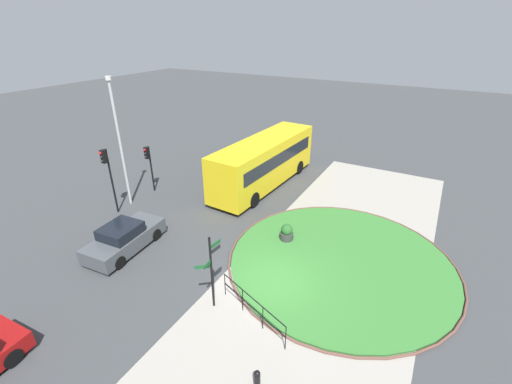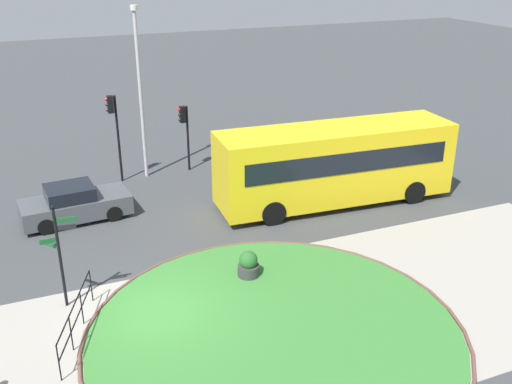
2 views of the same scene
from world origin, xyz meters
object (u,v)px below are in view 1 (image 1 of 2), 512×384
Objects in this scene: signpost_directional at (211,268)px; bollard_foreground at (257,379)px; traffic_light_far at (107,168)px; car_far_lane at (124,238)px; bus_yellow at (264,161)px; planter_near_signpost at (287,233)px; traffic_light_near at (148,159)px; lamppost_tall at (120,140)px.

bollard_foreground is at bearing -123.94° from signpost_directional.
signpost_directional is 10.37m from traffic_light_far.
traffic_light_far reaches higher than car_far_lane.
bus_yellow reaches higher than planter_near_signpost.
bus_yellow is 2.34× the size of car_far_lane.
traffic_light_near is at bearing 28.60° from car_far_lane.
bollard_foreground is 15.42m from bus_yellow.
bus_yellow is 1.29× the size of lamppost_tall.
bollard_foreground is 15.40m from lamppost_tall.
lamppost_tall reaches higher than car_far_lane.
bus_yellow is 10.13m from traffic_light_far.
signpost_directional reaches higher than bollard_foreground.
signpost_directional is 11.24m from lamppost_tall.
signpost_directional is at bearing 51.90° from traffic_light_near.
bus_yellow reaches higher than bollard_foreground.
signpost_directional is 1.05× the size of traffic_light_near.
bollard_foreground is at bearing -149.47° from bus_yellow.
planter_near_signpost is at bearing 18.25° from bollard_foreground.
bus_yellow is at bearing 18.13° from signpost_directional.
lamppost_tall is at bearing -169.97° from traffic_light_far.
signpost_directional is 0.33× the size of bus_yellow.
lamppost_tall is at bearing 140.78° from bus_yellow.
planter_near_signpost is at bearing 80.80° from traffic_light_near.
planter_near_signpost is at bearing -6.39° from signpost_directional.
lamppost_tall is (4.72, 9.94, 2.30)m from signpost_directional.
bollard_foreground is 14.40m from traffic_light_far.
planter_near_signpost is at bearing -139.02° from bus_yellow.
signpost_directional is at bearing 173.61° from planter_near_signpost.
signpost_directional is at bearing 56.06° from bollard_foreground.
signpost_directional reaches higher than planter_near_signpost.
car_far_lane is at bearing 71.35° from bollard_foreground.
lamppost_tall is (-1.99, -0.00, 1.86)m from traffic_light_near.
lamppost_tall reaches higher than signpost_directional.
car_far_lane is at bearing 57.85° from traffic_light_far.
traffic_light_near reaches higher than planter_near_signpost.
bollard_foreground is 10.03m from car_far_lane.
traffic_light_near is (8.91, 13.21, 2.01)m from bollard_foreground.
bollard_foreground is 0.07× the size of bus_yellow.
traffic_light_near is 2.72m from lamppost_tall.
bus_yellow is (11.46, 3.75, -0.14)m from signpost_directional.
traffic_light_near is 0.79× the size of traffic_light_far.
traffic_light_far reaches higher than signpost_directional.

